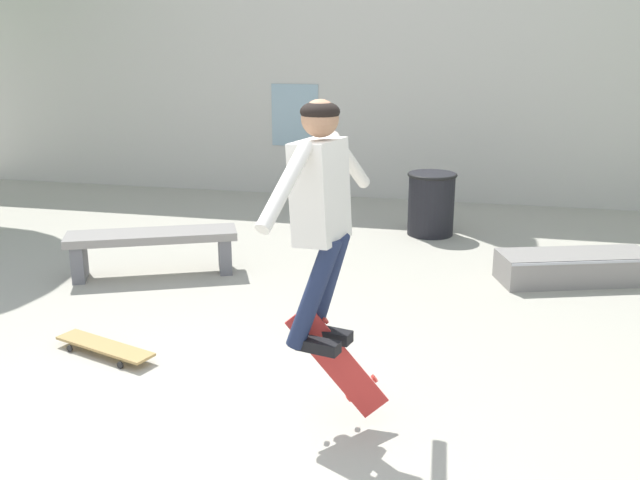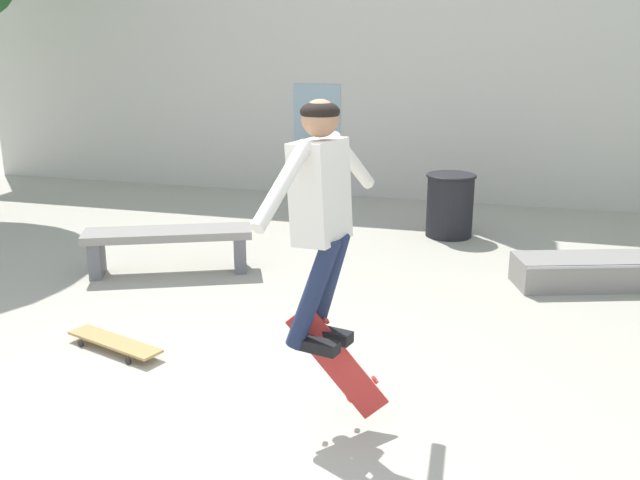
# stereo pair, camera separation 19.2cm
# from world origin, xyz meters

# --- Properties ---
(ground_plane) EXTENTS (40.00, 40.00, 0.00)m
(ground_plane) POSITION_xyz_m (0.00, 0.00, 0.00)
(ground_plane) COLOR #B2AD9E
(building_backdrop) EXTENTS (14.43, 0.52, 4.90)m
(building_backdrop) POSITION_xyz_m (-0.00, 7.03, 1.94)
(building_backdrop) COLOR beige
(building_backdrop) RESTS_ON ground_plane
(park_bench) EXTENTS (1.69, 1.05, 0.45)m
(park_bench) POSITION_xyz_m (-1.70, 2.87, 0.33)
(park_bench) COLOR gray
(park_bench) RESTS_ON ground_plane
(skate_ledge) EXTENTS (1.56, 0.96, 0.29)m
(skate_ledge) POSITION_xyz_m (2.41, 3.60, 0.14)
(skate_ledge) COLOR gray
(skate_ledge) RESTS_ON ground_plane
(trash_bin) EXTENTS (0.59, 0.59, 0.75)m
(trash_bin) POSITION_xyz_m (0.89, 5.01, 0.40)
(trash_bin) COLOR black
(trash_bin) RESTS_ON ground_plane
(skater) EXTENTS (0.39, 1.30, 1.45)m
(skater) POSITION_xyz_m (0.57, 0.43, 1.42)
(skater) COLOR silver
(skateboard_flipping) EXTENTS (0.64, 0.16, 0.72)m
(skateboard_flipping) POSITION_xyz_m (0.67, 0.48, 0.43)
(skateboard_flipping) COLOR red
(skateboard_resting) EXTENTS (0.89, 0.46, 0.08)m
(skateboard_resting) POSITION_xyz_m (-1.24, 1.06, 0.07)
(skateboard_resting) COLOR #AD894C
(skateboard_resting) RESTS_ON ground_plane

